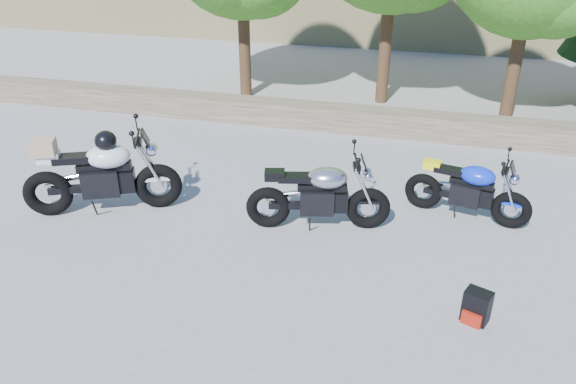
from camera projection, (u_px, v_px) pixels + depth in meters
The scene contains 6 objects.
ground at pixel (253, 276), 7.24m from camera, with size 90.00×90.00×0.00m, color gray.
stone_wall at pixel (333, 117), 11.85m from camera, with size 22.00×0.55×0.50m, color #4D4033.
silver_bike at pixel (319, 196), 8.10m from camera, with size 2.09×0.78×1.06m.
white_bike at pixel (101, 173), 8.49m from camera, with size 2.25×1.16×1.32m.
blue_bike at pixel (468, 190), 8.39m from camera, with size 1.87×0.68×0.95m.
backpack at pixel (476, 307), 6.39m from camera, with size 0.35×0.33×0.40m.
Camera 1 is at (1.93, -5.63, 4.29)m, focal length 35.00 mm.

